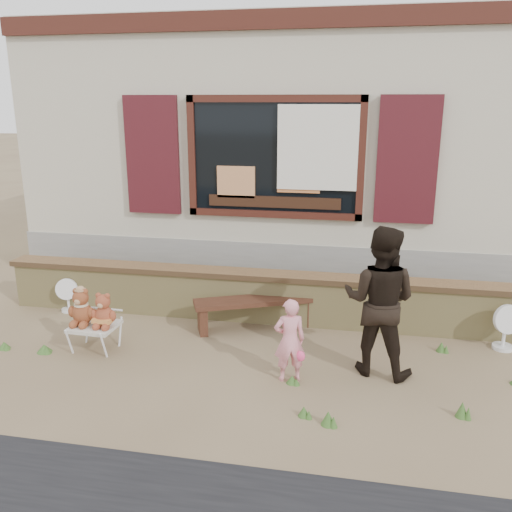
% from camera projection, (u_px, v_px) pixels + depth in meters
% --- Properties ---
extents(ground, '(80.00, 80.00, 0.00)m').
position_uv_depth(ground, '(246.00, 352.00, 6.29)').
color(ground, brown).
rests_on(ground, ground).
extents(shopfront, '(8.04, 5.13, 4.00)m').
position_uv_depth(shopfront, '(296.00, 147.00, 9.98)').
color(shopfront, '#B0A68E').
rests_on(shopfront, ground).
extents(brick_wall, '(7.10, 0.36, 0.67)m').
position_uv_depth(brick_wall, '(262.00, 296.00, 7.14)').
color(brick_wall, tan).
rests_on(brick_wall, ground).
extents(bench, '(1.58, 0.94, 0.40)m').
position_uv_depth(bench, '(256.00, 306.00, 6.90)').
color(bench, '#381E13').
rests_on(bench, ground).
extents(folding_chair, '(0.53, 0.47, 0.31)m').
position_uv_depth(folding_chair, '(94.00, 327.00, 6.29)').
color(folding_chair, beige).
rests_on(folding_chair, ground).
extents(teddy_bear_left, '(0.34, 0.29, 0.44)m').
position_uv_depth(teddy_bear_left, '(82.00, 306.00, 6.25)').
color(teddy_bear_left, brown).
rests_on(teddy_bear_left, folding_chair).
extents(teddy_bear_right, '(0.31, 0.27, 0.41)m').
position_uv_depth(teddy_bear_right, '(104.00, 309.00, 6.20)').
color(teddy_bear_right, brown).
rests_on(teddy_bear_right, folding_chair).
extents(child, '(0.38, 0.30, 0.90)m').
position_uv_depth(child, '(290.00, 340.00, 5.56)').
color(child, pink).
rests_on(child, ground).
extents(adult, '(0.91, 0.78, 1.61)m').
position_uv_depth(adult, '(380.00, 301.00, 5.65)').
color(adult, black).
rests_on(adult, ground).
extents(fan_left, '(0.31, 0.20, 0.48)m').
position_uv_depth(fan_left, '(68.00, 295.00, 7.47)').
color(fan_left, white).
rests_on(fan_left, ground).
extents(fan_right, '(0.36, 0.24, 0.56)m').
position_uv_depth(fan_right, '(505.00, 327.00, 6.31)').
color(fan_right, silver).
rests_on(fan_right, ground).
extents(grass_tufts, '(5.86, 1.87, 0.16)m').
position_uv_depth(grass_tufts, '(271.00, 376.00, 5.64)').
color(grass_tufts, '#3C6428').
rests_on(grass_tufts, ground).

